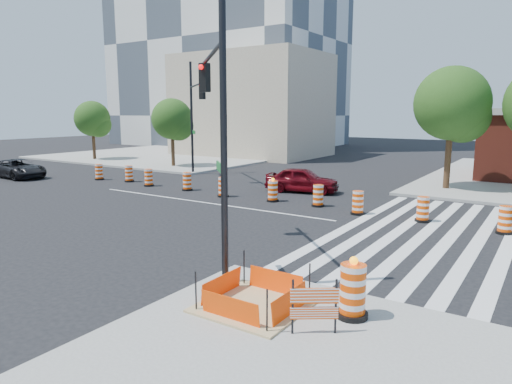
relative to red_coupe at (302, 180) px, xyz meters
The scene contains 25 objects.
ground 5.94m from the red_coupe, 116.65° to the right, with size 120.00×120.00×0.00m, color black.
sidewalk_nw 24.26m from the red_coupe, 148.36° to the left, with size 22.00×22.00×0.15m, color gray.
crosswalk_east 9.86m from the red_coupe, 32.44° to the right, with size 6.75×13.50×0.01m.
lane_centerline 5.94m from the red_coupe, 116.65° to the right, with size 14.00×0.12×0.01m, color silver.
excavation_pit 15.63m from the red_coupe, 66.01° to the right, with size 2.20×2.20×0.90m.
beige_midrise 22.65m from the red_coupe, 131.21° to the left, with size 14.00×10.00×10.00m, color tan.
red_coupe is the anchor object (origin of this frame).
dark_suv 19.40m from the red_coupe, 163.18° to the right, with size 2.08×4.50×1.25m, color black.
signal_pole_se 13.59m from the red_coupe, 72.66° to the right, with size 4.10×4.12×7.52m.
signal_pole_nw 9.80m from the red_coupe, behind, with size 4.47×3.87×7.65m.
pit_drum 15.95m from the red_coupe, 58.41° to the right, with size 0.67×0.67×1.32m.
barricade 16.71m from the red_coupe, 61.37° to the right, with size 0.79×0.57×1.10m.
tree_north_a 24.21m from the red_coupe, 169.49° to the left, with size 3.18×3.16×5.37m.
tree_north_b 14.81m from the red_coupe, 162.37° to the left, with size 3.22×3.20×5.44m.
tree_north_c 9.15m from the red_coupe, 37.09° to the left, with size 4.04×4.04×6.87m.
median_drum_0 13.64m from the red_coupe, 166.43° to the right, with size 0.60×0.60×1.02m.
median_drum_1 11.28m from the red_coupe, 166.10° to the right, with size 0.60×0.60×1.02m.
median_drum_2 9.22m from the red_coupe, 159.51° to the right, with size 0.60×0.60×1.02m.
median_drum_3 6.47m from the red_coupe, 151.36° to the right, with size 0.60×0.60×1.02m.
median_drum_4 4.50m from the red_coupe, 128.24° to the right, with size 0.60×0.60×1.02m.
median_drum_5 3.18m from the red_coupe, 89.24° to the right, with size 0.60×0.60×1.18m.
median_drum_6 3.90m from the red_coupe, 51.03° to the right, with size 0.60×0.60×1.02m.
median_drum_7 5.87m from the red_coupe, 37.96° to the right, with size 0.60×0.60×1.02m.
median_drum_8 8.08m from the red_coupe, 25.20° to the right, with size 0.60×0.60×1.02m.
median_drum_9 10.92m from the red_coupe, 19.79° to the right, with size 0.60×0.60×1.02m.
Camera 1 is at (14.27, -16.89, 4.39)m, focal length 32.00 mm.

